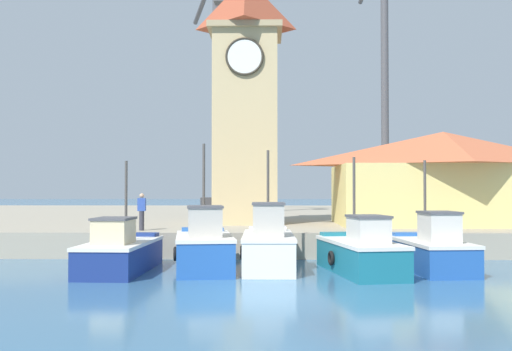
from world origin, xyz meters
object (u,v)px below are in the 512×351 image
object	(u,v)px
fishing_boat_far_left	(120,252)
warehouse_right	(444,177)
fishing_boat_left_outer	(204,248)
clock_tower	(246,93)
port_crane_far	(384,104)
fishing_boat_center	(432,251)
fishing_boat_mid_left	(360,253)
dock_worker_near_tower	(142,211)
fishing_boat_left_inner	(268,246)
port_crane_near	(216,117)

from	to	relation	value
fishing_boat_far_left	warehouse_right	size ratio (longest dim) A/B	0.47
fishing_boat_left_outer	clock_tower	xyz separation A→B (m)	(1.11, 9.88, 7.12)
port_crane_far	fishing_boat_center	bearing A→B (deg)	-96.98
fishing_boat_left_outer	warehouse_right	bearing A→B (deg)	39.87
fishing_boat_left_outer	fishing_boat_mid_left	xyz separation A→B (m)	(5.46, -0.56, -0.10)
clock_tower	dock_worker_near_tower	world-z (taller)	clock_tower
fishing_boat_left_outer	port_crane_far	xyz separation A→B (m)	(10.85, 22.84, 8.36)
fishing_boat_left_inner	warehouse_right	bearing A→B (deg)	45.02
warehouse_right	port_crane_near	size ratio (longest dim) A/B	0.63
fishing_boat_center	port_crane_near	xyz separation A→B (m)	(-9.50, 20.90, 7.24)
warehouse_right	port_crane_near	bearing A→B (deg)	137.52
fishing_boat_far_left	port_crane_near	distance (m)	22.53
fishing_boat_left_outer	fishing_boat_center	world-z (taller)	fishing_boat_left_outer
clock_tower	port_crane_far	distance (m)	16.25
fishing_boat_far_left	fishing_boat_left_inner	world-z (taller)	fishing_boat_left_inner
clock_tower	port_crane_near	distance (m)	11.37
fishing_boat_left_inner	dock_worker_near_tower	size ratio (longest dim) A/B	3.15
fishing_boat_left_inner	port_crane_near	distance (m)	22.06
clock_tower	warehouse_right	size ratio (longest dim) A/B	1.31
warehouse_right	fishing_boat_left_outer	bearing A→B (deg)	-140.13
clock_tower	port_crane_far	xyz separation A→B (m)	(9.74, 12.96, 1.24)
warehouse_right	port_crane_far	distance (m)	14.61
fishing_boat_left_inner	warehouse_right	world-z (taller)	warehouse_right
warehouse_right	clock_tower	bearing A→B (deg)	177.13
fishing_boat_center	port_crane_near	world-z (taller)	port_crane_near
dock_worker_near_tower	fishing_boat_far_left	bearing A→B (deg)	-86.31
fishing_boat_far_left	fishing_boat_center	bearing A→B (deg)	1.94
fishing_boat_center	clock_tower	xyz separation A→B (m)	(-6.95, 9.82, 7.21)
warehouse_right	dock_worker_near_tower	xyz separation A→B (m)	(-14.47, -4.60, -1.57)
fishing_boat_left_inner	fishing_boat_left_outer	bearing A→B (deg)	-169.51
fishing_boat_left_outer	port_crane_near	distance (m)	22.20
fishing_boat_left_inner	fishing_boat_mid_left	distance (m)	3.33
fishing_boat_far_left	dock_worker_near_tower	world-z (taller)	fishing_boat_far_left
port_crane_near	fishing_boat_center	bearing A→B (deg)	-65.56
fishing_boat_center	dock_worker_near_tower	distance (m)	12.31
warehouse_right	port_crane_far	size ratio (longest dim) A/B	0.53
fishing_boat_left_inner	port_crane_near	bearing A→B (deg)	100.23
fishing_boat_far_left	warehouse_right	bearing A→B (deg)	34.39
fishing_boat_far_left	clock_tower	bearing A→B (deg)	68.42
fishing_boat_left_inner	port_crane_far	bearing A→B (deg)	69.07
fishing_boat_center	port_crane_far	world-z (taller)	port_crane_far
fishing_boat_left_outer	port_crane_far	distance (m)	26.63
fishing_boat_center	warehouse_right	size ratio (longest dim) A/B	0.43
fishing_boat_left_outer	dock_worker_near_tower	world-z (taller)	fishing_boat_left_outer
port_crane_near	warehouse_right	bearing A→B (deg)	-42.48
fishing_boat_center	warehouse_right	xyz separation A→B (m)	(3.16, 9.31, 2.79)
fishing_boat_left_outer	port_crane_far	size ratio (longest dim) A/B	0.23
fishing_boat_mid_left	clock_tower	xyz separation A→B (m)	(-4.34, 10.44, 7.22)
fishing_boat_left_outer	dock_worker_near_tower	distance (m)	5.88
warehouse_right	port_crane_near	xyz separation A→B (m)	(-12.66, 11.59, 4.45)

